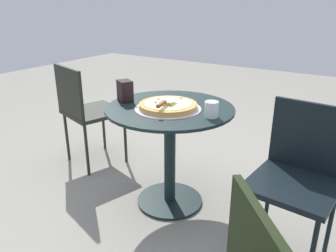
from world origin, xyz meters
TOP-DOWN VIEW (x-y plane):
  - ground_plane at (0.00, 0.00)m, footprint 10.00×10.00m
  - patio_table at (0.00, 0.00)m, footprint 0.81×0.81m
  - pizza_on_tray at (0.04, 0.01)m, footprint 0.41×0.41m
  - pizza_server at (0.10, 0.03)m, footprint 0.22×0.10m
  - drinking_cup at (0.03, 0.30)m, footprint 0.08×0.08m
  - napkin_dispenser at (0.05, -0.31)m, footprint 0.12×0.13m
  - patio_chair_near at (0.04, 0.81)m, footprint 0.45×0.45m
  - patio_chair_corner at (-0.12, -0.89)m, footprint 0.52×0.52m

SIDE VIEW (x-z plane):
  - ground_plane at x=0.00m, z-range 0.00..0.00m
  - patio_table at x=0.00m, z-range 0.14..0.83m
  - patio_chair_near at x=0.04m, z-range 0.08..0.91m
  - patio_chair_corner at x=-0.12m, z-range 0.08..0.93m
  - pizza_on_tray at x=0.04m, z-range 0.68..0.74m
  - drinking_cup at x=0.03m, z-range 0.69..0.78m
  - pizza_server at x=0.10m, z-range 0.74..0.76m
  - napkin_dispenser at x=0.05m, z-range 0.69..0.83m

